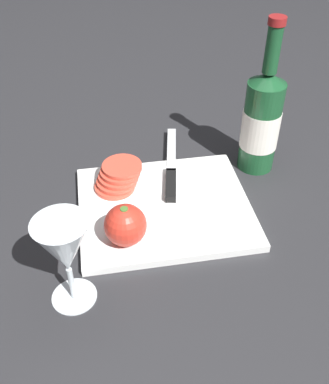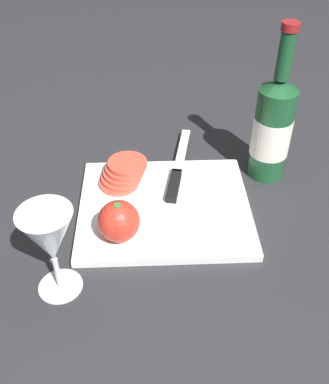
% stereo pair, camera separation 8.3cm
% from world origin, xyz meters
% --- Properties ---
extents(ground_plane, '(3.00, 3.00, 0.00)m').
position_xyz_m(ground_plane, '(0.00, 0.00, 0.00)').
color(ground_plane, '#28282B').
extents(cutting_board, '(0.32, 0.28, 0.02)m').
position_xyz_m(cutting_board, '(0.06, -0.04, 0.01)').
color(cutting_board, white).
rests_on(cutting_board, ground_plane).
extents(wine_bottle, '(0.08, 0.08, 0.32)m').
position_xyz_m(wine_bottle, '(-0.16, -0.15, 0.11)').
color(wine_bottle, '#194C28').
rests_on(wine_bottle, ground_plane).
extents(wine_glass, '(0.08, 0.08, 0.16)m').
position_xyz_m(wine_glass, '(0.23, 0.14, 0.11)').
color(wine_glass, silver).
rests_on(wine_glass, ground_plane).
extents(whole_tomato, '(0.07, 0.07, 0.07)m').
position_xyz_m(whole_tomato, '(0.14, 0.04, 0.05)').
color(whole_tomato, red).
rests_on(whole_tomato, cutting_board).
extents(knife, '(0.07, 0.26, 0.01)m').
position_xyz_m(knife, '(0.03, -0.11, 0.02)').
color(knife, silver).
rests_on(knife, cutting_board).
extents(tomato_slice_stack_near, '(0.10, 0.10, 0.04)m').
position_xyz_m(tomato_slice_stack_near, '(0.14, -0.11, 0.04)').
color(tomato_slice_stack_near, '#DB4C38').
rests_on(tomato_slice_stack_near, cutting_board).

